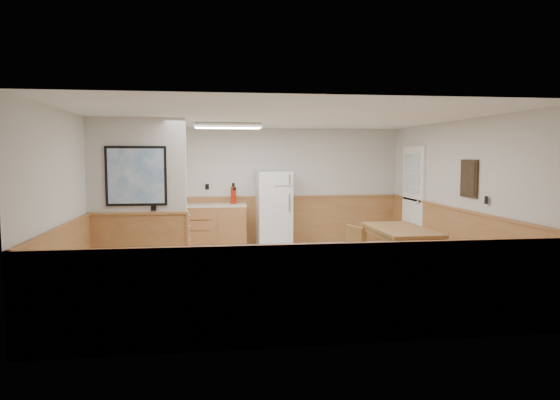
{
  "coord_description": "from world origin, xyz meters",
  "views": [
    {
      "loc": [
        -1.1,
        -7.77,
        1.91
      ],
      "look_at": [
        0.02,
        0.4,
        1.18
      ],
      "focal_mm": 32.0,
      "sensor_mm": 36.0,
      "label": 1
    }
  ],
  "objects": [
    {
      "name": "dining_table",
      "position": [
        1.9,
        -0.16,
        0.66
      ],
      "size": [
        0.83,
        1.65,
        0.75
      ],
      "rotation": [
        0.0,
        0.0,
        -0.0
      ],
      "color": "#9C6239",
      "rests_on": "ground"
    },
    {
      "name": "refrigerator",
      "position": [
        0.19,
        2.63,
        0.79
      ],
      "size": [
        0.73,
        0.73,
        1.59
      ],
      "rotation": [
        0.0,
        0.0,
        0.04
      ],
      "color": "white",
      "rests_on": "ground"
    },
    {
      "name": "fire_extinguisher",
      "position": [
        -0.65,
        2.72,
        1.1
      ],
      "size": [
        0.15,
        0.15,
        0.44
      ],
      "rotation": [
        0.0,
        0.0,
        -0.44
      ],
      "color": "#B91C09",
      "rests_on": "kitchen_counter"
    },
    {
      "name": "wainscot_left",
      "position": [
        -2.98,
        0.0,
        0.5
      ],
      "size": [
        0.04,
        6.0,
        1.0
      ],
      "primitive_type": "cube",
      "color": "#AF7D46",
      "rests_on": "ground"
    },
    {
      "name": "wainscot_right",
      "position": [
        2.98,
        0.0,
        0.5
      ],
      "size": [
        0.04,
        6.0,
        1.0
      ],
      "primitive_type": "cube",
      "color": "#AF7D46",
      "rests_on": "ground"
    },
    {
      "name": "wall_painting",
      "position": [
        2.97,
        -0.3,
        1.55
      ],
      "size": [
        0.04,
        0.5,
        0.6
      ],
      "color": "#312213",
      "rests_on": "right_wall"
    },
    {
      "name": "dining_bench",
      "position": [
        2.8,
        -0.18,
        0.35
      ],
      "size": [
        0.39,
        1.74,
        0.45
      ],
      "rotation": [
        0.0,
        0.0,
        0.0
      ],
      "color": "#9C6239",
      "rests_on": "ground"
    },
    {
      "name": "back_wall",
      "position": [
        0.0,
        3.0,
        1.25
      ],
      "size": [
        6.0,
        0.02,
        2.5
      ],
      "primitive_type": "cube",
      "color": "silver",
      "rests_on": "ground"
    },
    {
      "name": "ground",
      "position": [
        0.0,
        0.0,
        0.0
      ],
      "size": [
        6.0,
        6.0,
        0.0
      ],
      "primitive_type": "plane",
      "color": "beige",
      "rests_on": "ground"
    },
    {
      "name": "exterior_door",
      "position": [
        2.96,
        1.9,
        1.05
      ],
      "size": [
        0.07,
        1.02,
        2.15
      ],
      "color": "white",
      "rests_on": "ground"
    },
    {
      "name": "wainscot_back",
      "position": [
        0.0,
        2.98,
        0.5
      ],
      "size": [
        6.0,
        0.04,
        1.0
      ],
      "primitive_type": "cube",
      "color": "#AF7D46",
      "rests_on": "ground"
    },
    {
      "name": "left_wall",
      "position": [
        -3.0,
        0.0,
        1.25
      ],
      "size": [
        0.02,
        6.0,
        2.5
      ],
      "primitive_type": "cube",
      "color": "silver",
      "rests_on": "ground"
    },
    {
      "name": "dining_chair",
      "position": [
        1.12,
        -0.49,
        0.5
      ],
      "size": [
        0.66,
        0.54,
        0.85
      ],
      "rotation": [
        0.0,
        0.0,
        0.34
      ],
      "color": "#9C6239",
      "rests_on": "ground"
    },
    {
      "name": "soap_bottle",
      "position": [
        -2.34,
        2.63,
        1.01
      ],
      "size": [
        0.08,
        0.08,
        0.21
      ],
      "primitive_type": "cylinder",
      "rotation": [
        0.0,
        0.0,
        0.22
      ],
      "color": "#198B36",
      "rests_on": "kitchen_counter"
    },
    {
      "name": "ceiling",
      "position": [
        0.0,
        0.0,
        2.5
      ],
      "size": [
        6.0,
        6.0,
        0.02
      ],
      "primitive_type": "cube",
      "color": "white",
      "rests_on": "back_wall"
    },
    {
      "name": "partition_wall",
      "position": [
        -2.25,
        0.19,
        1.23
      ],
      "size": [
        1.5,
        0.2,
        2.5
      ],
      "color": "silver",
      "rests_on": "ground"
    },
    {
      "name": "fluorescent_fixture",
      "position": [
        -0.8,
        1.3,
        2.45
      ],
      "size": [
        1.2,
        0.3,
        0.09
      ],
      "color": "white",
      "rests_on": "ceiling"
    },
    {
      "name": "kitchen_window",
      "position": [
        -2.1,
        2.98,
        1.55
      ],
      "size": [
        0.8,
        0.04,
        1.0
      ],
      "color": "white",
      "rests_on": "back_wall"
    },
    {
      "name": "kitchen_counter",
      "position": [
        -1.21,
        2.68,
        0.46
      ],
      "size": [
        2.2,
        0.61,
        1.0
      ],
      "color": "#A26739",
      "rests_on": "ground"
    },
    {
      "name": "right_wall",
      "position": [
        3.0,
        0.0,
        1.25
      ],
      "size": [
        0.02,
        6.0,
        2.5
      ],
      "primitive_type": "cube",
      "color": "silver",
      "rests_on": "ground"
    }
  ]
}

